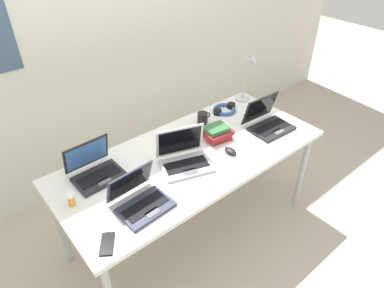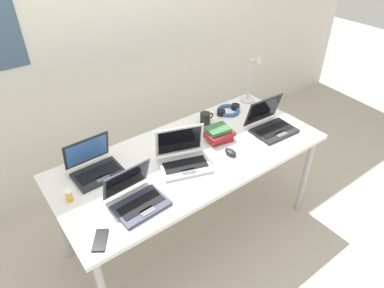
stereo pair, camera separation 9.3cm
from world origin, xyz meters
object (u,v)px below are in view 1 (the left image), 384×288
laptop_near_mouse (184,158)px  laptop_near_lamp (95,170)px  cell_phone (107,244)px  computer_mouse (230,151)px  headphones (224,109)px  laptop_mid_desk (141,199)px  desk_lamp (247,79)px  book_stack (217,133)px  pill_bottle (71,199)px  laptop_front_right (268,122)px  coffee_mug (203,118)px

laptop_near_mouse → laptop_near_lamp: bearing=151.9°
laptop_near_lamp → cell_phone: bearing=-111.5°
computer_mouse → headphones: bearing=50.4°
laptop_mid_desk → cell_phone: (-0.27, -0.12, -0.04)m
desk_lamp → laptop_near_mouse: bearing=-160.1°
computer_mouse → book_stack: size_ratio=0.47×
desk_lamp → pill_bottle: 1.62m
laptop_front_right → laptop_near_lamp: size_ratio=1.08×
laptop_near_mouse → laptop_mid_desk: bearing=-162.6°
laptop_mid_desk → headphones: 1.15m
cell_phone → headphones: size_ratio=0.64×
laptop_front_right → laptop_near_lamp: 1.25m
laptop_mid_desk → coffee_mug: size_ratio=2.66×
laptop_front_right → book_stack: laptop_front_right is taller
computer_mouse → pill_bottle: bearing=168.0°
desk_lamp → computer_mouse: size_ratio=4.17×
laptop_near_mouse → cell_phone: laptop_near_mouse is taller
desk_lamp → book_stack: bearing=-155.6°
laptop_near_mouse → laptop_mid_desk: size_ratio=1.24×
headphones → book_stack: bearing=-141.8°
coffee_mug → laptop_near_mouse: bearing=-144.3°
laptop_near_mouse → cell_phone: bearing=-160.2°
computer_mouse → laptop_near_mouse: bearing=161.5°
computer_mouse → cell_phone: size_ratio=0.71×
laptop_near_mouse → book_stack: size_ratio=1.83×
laptop_mid_desk → coffee_mug: bearing=27.3°
laptop_near_mouse → laptop_near_lamp: laptop_near_mouse is taller
cell_phone → pill_bottle: 0.36m
laptop_near_mouse → laptop_front_right: 0.73m
laptop_front_right → pill_bottle: bearing=173.2°
headphones → pill_bottle: 1.36m
laptop_near_mouse → laptop_front_right: laptop_near_mouse is taller
computer_mouse → headphones: size_ratio=0.45×
desk_lamp → laptop_front_right: (-0.17, -0.38, -0.15)m
laptop_near_mouse → book_stack: laptop_near_mouse is taller
pill_bottle → laptop_mid_desk: bearing=-40.0°
laptop_front_right → computer_mouse: (-0.43, -0.05, -0.03)m
book_stack → computer_mouse: bearing=-105.2°
desk_lamp → cell_phone: 1.69m
desk_lamp → laptop_mid_desk: (-1.31, -0.45, -0.15)m
laptop_near_mouse → laptop_front_right: bearing=-4.2°
desk_lamp → laptop_mid_desk: 1.39m
computer_mouse → coffee_mug: bearing=75.7°
headphones → coffee_mug: coffee_mug is taller
laptop_front_right → desk_lamp: bearing=65.6°
laptop_front_right → laptop_mid_desk: (-1.13, -0.07, -0.00)m
laptop_near_lamp → coffee_mug: size_ratio=2.60×
laptop_mid_desk → book_stack: laptop_mid_desk is taller
laptop_mid_desk → pill_bottle: laptop_mid_desk is taller
cell_phone → book_stack: size_ratio=0.67×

